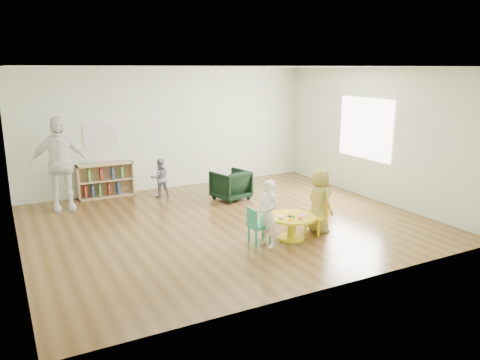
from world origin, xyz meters
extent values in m
plane|color=brown|center=(0.00, 0.00, 0.00)|extent=(7.00, 7.00, 0.00)
cube|color=white|center=(0.00, 0.00, 2.75)|extent=(7.00, 6.00, 0.10)
cube|color=beige|center=(0.00, 3.00, 1.40)|extent=(7.00, 0.10, 2.80)
cube|color=beige|center=(0.00, -3.00, 1.40)|extent=(7.00, 0.10, 2.80)
cube|color=beige|center=(-3.50, 0.00, 1.40)|extent=(0.10, 6.00, 2.80)
cube|color=beige|center=(3.50, 0.00, 1.40)|extent=(0.10, 6.00, 2.80)
cube|color=white|center=(3.48, 0.30, 1.50)|extent=(0.02, 1.60, 1.30)
cylinder|color=yellow|center=(0.56, -1.28, 0.18)|extent=(0.14, 0.14, 0.36)
cylinder|color=yellow|center=(0.56, -1.28, 0.02)|extent=(0.44, 0.44, 0.04)
cylinder|color=yellow|center=(0.56, -1.28, 0.38)|extent=(0.79, 0.79, 0.04)
cylinder|color=pink|center=(0.38, -1.23, 0.40)|extent=(0.15, 0.15, 0.02)
cylinder|color=pink|center=(0.72, -1.35, 0.40)|extent=(0.17, 0.17, 0.02)
cylinder|color=yellow|center=(0.54, -1.29, 0.42)|extent=(0.07, 0.13, 0.04)
cylinder|color=#167E29|center=(0.52, -1.38, 0.42)|extent=(0.03, 0.05, 0.02)
cylinder|color=#167E29|center=(0.55, -1.21, 0.42)|extent=(0.03, 0.05, 0.02)
cube|color=red|center=(0.57, -1.48, 0.41)|extent=(0.06, 0.06, 0.02)
cube|color=orange|center=(0.41, -1.45, 0.41)|extent=(0.07, 0.07, 0.02)
cube|color=#1627A9|center=(0.50, -1.29, 0.41)|extent=(0.06, 0.06, 0.02)
cube|color=#167E29|center=(0.30, -1.33, 0.41)|extent=(0.07, 0.07, 0.02)
cube|color=#1B996F|center=(-0.02, -1.20, 0.30)|extent=(0.34, 0.34, 0.04)
cube|color=#1B996F|center=(-0.16, -1.19, 0.46)|extent=(0.05, 0.32, 0.28)
cylinder|color=#1B996F|center=(-0.14, -1.06, 0.14)|extent=(0.04, 0.04, 0.28)
cylinder|color=#1B996F|center=(-0.15, -1.32, 0.14)|extent=(0.04, 0.04, 0.28)
cylinder|color=#1B996F|center=(0.12, -1.08, 0.14)|extent=(0.04, 0.04, 0.28)
cylinder|color=#1B996F|center=(0.11, -1.34, 0.14)|extent=(0.04, 0.04, 0.28)
cube|color=yellow|center=(1.08, -1.24, 0.29)|extent=(0.41, 0.41, 0.04)
cube|color=yellow|center=(1.20, -1.19, 0.45)|extent=(0.16, 0.30, 0.27)
cylinder|color=yellow|center=(1.24, -1.31, 0.14)|extent=(0.04, 0.04, 0.27)
cylinder|color=yellow|center=(1.14, -1.07, 0.14)|extent=(0.04, 0.04, 0.27)
cylinder|color=yellow|center=(1.01, -1.41, 0.14)|extent=(0.04, 0.04, 0.27)
cylinder|color=yellow|center=(0.91, -1.18, 0.14)|extent=(0.04, 0.04, 0.27)
cube|color=tan|center=(-2.19, 2.83, 0.38)|extent=(0.03, 0.30, 0.75)
cube|color=tan|center=(-1.01, 2.83, 0.38)|extent=(0.03, 0.30, 0.75)
cube|color=tan|center=(-1.60, 2.83, 0.01)|extent=(1.20, 0.30, 0.03)
cube|color=tan|center=(-1.60, 2.83, 0.73)|extent=(1.20, 0.30, 0.03)
cube|color=tan|center=(-1.60, 2.83, 0.38)|extent=(1.14, 0.28, 0.03)
cube|color=tan|center=(-1.60, 2.97, 0.38)|extent=(1.20, 0.02, 0.75)
cube|color=#AA332D|center=(-2.05, 2.81, 0.18)|extent=(0.04, 0.18, 0.26)
cube|color=#2B5499|center=(-1.90, 2.81, 0.18)|extent=(0.04, 0.18, 0.26)
cube|color=#51AC4F|center=(-1.75, 2.81, 0.18)|extent=(0.04, 0.18, 0.26)
cube|color=#AA332D|center=(-1.55, 2.81, 0.18)|extent=(0.04, 0.18, 0.26)
cube|color=#2B5499|center=(-1.35, 2.81, 0.18)|extent=(0.04, 0.18, 0.26)
cube|color=#51AC4F|center=(-1.95, 2.81, 0.53)|extent=(0.04, 0.18, 0.26)
cube|color=#AA332D|center=(-1.70, 2.81, 0.53)|extent=(0.04, 0.18, 0.26)
cube|color=#2B5499|center=(-1.45, 2.81, 0.53)|extent=(0.04, 0.18, 0.26)
cube|color=#51AC4F|center=(-1.25, 2.81, 0.53)|extent=(0.04, 0.18, 0.26)
cube|color=white|center=(-1.60, 2.98, 1.35)|extent=(0.74, 0.01, 0.54)
cube|color=#EF4032|center=(-1.60, 2.98, 1.35)|extent=(0.70, 0.00, 0.50)
imported|color=black|center=(0.75, 1.36, 0.32)|extent=(0.83, 0.85, 0.64)
imported|color=white|center=(0.04, -1.36, 0.54)|extent=(0.34, 0.44, 1.08)
imported|color=yellow|center=(1.18, -1.19, 0.56)|extent=(0.38, 0.56, 1.12)
imported|color=#1A193F|center=(-0.54, 2.26, 0.43)|extent=(0.45, 0.37, 0.86)
imported|color=white|center=(-2.58, 2.26, 0.94)|extent=(1.11, 0.48, 1.88)
camera|label=1|loc=(-3.63, -7.39, 2.78)|focal=35.00mm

